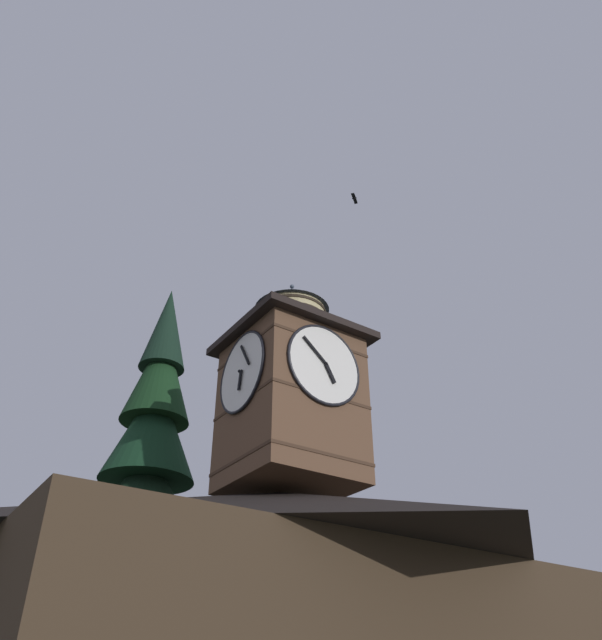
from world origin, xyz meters
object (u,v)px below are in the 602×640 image
flying_bird_high (354,198)px  pine_tree_behind (140,527)px  clock_tower (291,390)px  building_main (277,623)px  moon (255,527)px

flying_bird_high → pine_tree_behind: bearing=-59.4°
pine_tree_behind → flying_bird_high: flying_bird_high is taller
clock_tower → flying_bird_high: bearing=156.5°
building_main → pine_tree_behind: bearing=-72.1°
clock_tower → pine_tree_behind: pine_tree_behind is taller
pine_tree_behind → flying_bird_high: (-4.50, 7.60, 12.40)m
building_main → moon: size_ratio=11.59×
building_main → pine_tree_behind: 7.41m
moon → flying_bird_high: (11.37, 26.69, 6.28)m
flying_bird_high → moon: bearing=-113.1°
building_main → flying_bird_high: flying_bird_high is taller
flying_bird_high → clock_tower: bearing=-23.5°
moon → clock_tower: bearing=61.8°
building_main → flying_bird_high: 16.22m
building_main → flying_bird_high: bearing=150.5°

